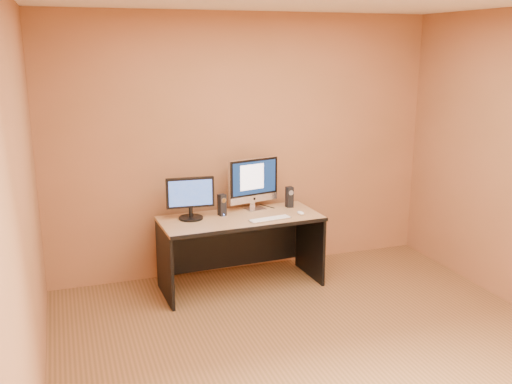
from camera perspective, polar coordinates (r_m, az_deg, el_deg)
floor at (r=4.46m, az=7.38°, el=-16.35°), size 4.00×4.00×0.00m
walls at (r=3.96m, az=7.98°, el=0.04°), size 4.00×4.00×2.60m
desk at (r=5.51m, az=-1.52°, el=-6.02°), size 1.54×0.73×0.70m
imac at (r=5.59m, az=-0.12°, el=0.82°), size 0.57×0.31×0.52m
second_monitor at (r=5.33m, az=-6.58°, el=-0.64°), size 0.47×0.26×0.40m
speaker_left at (r=5.44m, az=-3.42°, el=-1.29°), size 0.08×0.08×0.21m
speaker_right at (r=5.72m, az=3.36°, el=-0.50°), size 0.07×0.07×0.21m
keyboard at (r=5.32m, az=1.41°, el=-2.72°), size 0.42×0.16×0.02m
mouse at (r=5.50m, az=4.48°, el=-2.09°), size 0.07×0.10×0.03m
cable_a at (r=5.76m, az=1.09°, el=-1.42°), size 0.10×0.19×0.01m
cable_b at (r=5.72m, az=-0.58°, el=-1.51°), size 0.08×0.16×0.01m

